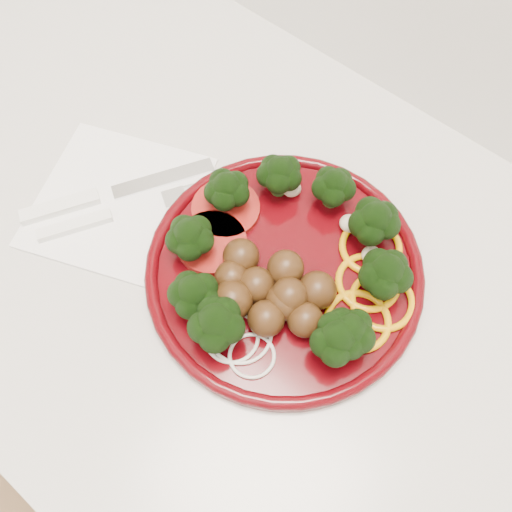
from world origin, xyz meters
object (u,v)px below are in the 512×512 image
Objects in this scene: napkin at (118,202)px; fork at (96,219)px; plate at (285,268)px; knife at (93,198)px.

fork reaches higher than napkin.
napkin is (-0.20, -0.05, -0.02)m from plate.
fork is (0.00, -0.03, 0.01)m from napkin.
napkin is at bearing -166.70° from plate.
plate is 1.65× the size of napkin.
knife is (-0.02, -0.02, 0.01)m from napkin.
plate reaches higher than fork.
napkin is at bearing -22.66° from knife.
plate reaches higher than napkin.
plate is 1.46× the size of knife.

